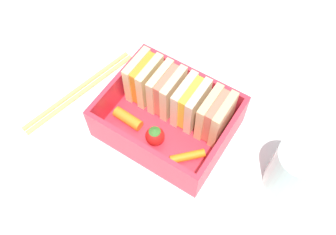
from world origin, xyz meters
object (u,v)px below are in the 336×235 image
Objects in this scene: sandwich_left at (144,78)px; sandwich_center at (191,103)px; drinking_glass at (293,170)px; sandwich_center_left at (167,90)px; strawberry_far_left at (155,135)px; carrot_stick_far_left at (187,156)px; sandwich_center_right at (215,116)px; chopstick_pair at (80,90)px; carrot_stick_left at (128,119)px.

sandwich_center is at bearing 0.00° from sandwich_left.
sandwich_center is 0.82× the size of drinking_glass.
sandwich_left is 7.18cm from sandwich_center.
drinking_glass reaches higher than sandwich_center_left.
carrot_stick_far_left is at bearing 1.44° from strawberry_far_left.
chopstick_pair is at bearing -167.41° from sandwich_center_right.
sandwich_left is 1.43× the size of carrot_stick_far_left.
sandwich_center_left reaches higher than carrot_stick_left.
drinking_glass is at bearing 14.98° from strawberry_far_left.
carrot_stick_left is (0.79, -5.12, -2.42)cm from sandwich_left.
sandwich_center is 1.00× the size of sandwich_center_right.
carrot_stick_left is at bearing -141.27° from sandwich_center.
strawberry_far_left is 0.17× the size of chopstick_pair.
carrot_stick_far_left is (10.14, -5.46, -2.63)cm from sandwich_left.
sandwich_center_right is at bearing 0.00° from sandwich_center.
sandwich_center_right is 11.08cm from drinking_glass.
sandwich_center_right is at bearing 83.49° from carrot_stick_far_left.
sandwich_center is 6.75cm from carrot_stick_far_left.
sandwich_center_right is 6.09cm from carrot_stick_far_left.
sandwich_center_right reaches higher than chopstick_pair.
sandwich_center_right is 2.05× the size of strawberry_far_left.
strawberry_far_left is 14.04cm from chopstick_pair.
sandwich_center_left is 8.93cm from carrot_stick_far_left.
chopstick_pair is at bearing 174.91° from carrot_stick_left.
drinking_glass reaches higher than chopstick_pair.
carrot_stick_far_left is at bearing -159.80° from drinking_glass.
carrot_stick_left is (-2.80, -5.12, -2.42)cm from sandwich_center_left.
sandwich_center_right is at bearing 0.00° from sandwich_left.
drinking_glass is at bearing -6.14° from sandwich_center_right.
sandwich_center_right is at bearing 0.00° from sandwich_center_left.
drinking_glass is (11.01, -1.18, -0.51)cm from sandwich_center_right.
sandwich_center_left is 0.34× the size of chopstick_pair.
sandwich_center_right reaches higher than carrot_stick_left.
sandwich_center is 1.57× the size of carrot_stick_left.
carrot_stick_left is 0.52× the size of drinking_glass.
drinking_glass is at bearing -4.64° from sandwich_center.
carrot_stick_left is at bearing -81.25° from sandwich_left.
carrot_stick_far_left is at bearing -28.32° from sandwich_left.
strawberry_far_left reaches higher than carrot_stick_left.
sandwich_center_left is 6.32cm from carrot_stick_left.
sandwich_left is at bearing 151.68° from carrot_stick_far_left.
strawberry_far_left is (-1.85, -5.59, -1.79)cm from sandwich_center.
strawberry_far_left is 0.40× the size of drinking_glass.
carrot_stick_far_left is at bearing -39.82° from sandwich_center_left.
strawberry_far_left is at bearing -5.33° from chopstick_pair.
carrot_stick_left is at bearing -118.66° from sandwich_center_left.
sandwich_left is at bearing 180.00° from sandwich_center_right.
carrot_stick_far_left is at bearing -96.51° from sandwich_center_right.
strawberry_far_left is (-5.43, -5.59, -1.79)cm from sandwich_center_right.
drinking_glass is (30.25, 3.11, 3.50)cm from chopstick_pair.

